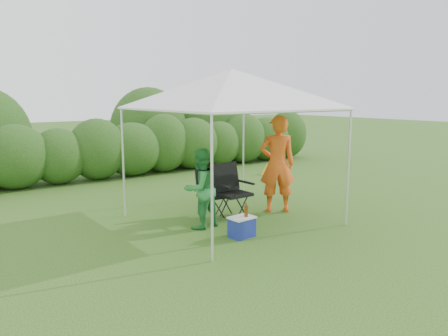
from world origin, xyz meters
TOP-DOWN VIEW (x-y plane):
  - ground at (0.00, 0.00)m, footprint 70.00×70.00m
  - hedge at (0.09, 6.00)m, footprint 15.33×1.53m
  - canopy at (0.00, 0.50)m, footprint 3.10×3.10m
  - chair_right at (0.16, 0.73)m, footprint 0.66×0.60m
  - chair_left at (-0.11, 1.02)m, footprint 0.62×0.57m
  - man at (1.14, 0.46)m, footprint 0.86×0.79m
  - woman at (-0.73, 0.46)m, footprint 0.77×0.64m
  - cooler at (-0.47, -0.39)m, footprint 0.44×0.33m
  - bottle at (-0.41, -0.43)m, footprint 0.06×0.06m
  - lawn_toy at (3.96, 3.70)m, footprint 0.67×0.56m

SIDE VIEW (x-z plane):
  - ground at x=0.00m, z-range 0.00..0.00m
  - lawn_toy at x=3.96m, z-range -0.01..0.33m
  - cooler at x=-0.47m, z-range 0.00..0.35m
  - bottle at x=-0.41m, z-range 0.35..0.59m
  - chair_left at x=-0.11m, z-range 0.06..0.99m
  - chair_right at x=0.16m, z-range 0.07..1.12m
  - woman at x=-0.73m, z-range 0.00..1.43m
  - hedge at x=0.09m, z-range -0.07..1.73m
  - man at x=1.14m, z-range 0.00..1.97m
  - canopy at x=0.00m, z-range 1.05..3.88m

